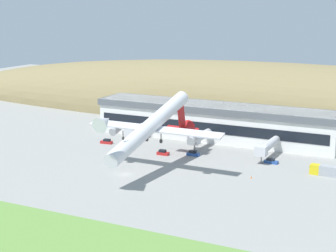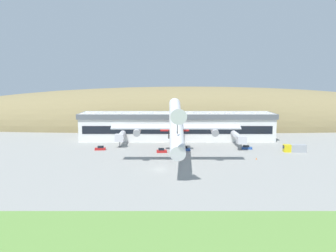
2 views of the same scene
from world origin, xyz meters
TOP-DOWN VIEW (x-y plane):
  - ground_plane at (0.00, 0.00)m, footprint 431.74×431.74m
  - grass_strip_foreground at (0.00, -44.54)m, footprint 388.56×25.25m
  - hill_backdrop at (14.79, 94.82)m, footprint 342.15×56.23m
  - terminal_building at (6.46, 49.99)m, footprint 86.12×16.02m
  - jetway_0 at (-16.76, 35.73)m, footprint 3.38×12.15m
  - jetway_1 at (7.31, 35.05)m, footprint 3.38×13.43m
  - jetway_2 at (30.54, 33.04)m, footprint 3.38×17.24m
  - cargo_airplane at (4.98, 6.95)m, footprint 41.31×52.10m
  - service_car_0 at (8.89, 26.47)m, footprint 3.97×1.87m
  - service_car_1 at (-23.51, 27.33)m, footprint 4.21×1.98m
  - service_car_2 at (0.09, 23.01)m, footprint 3.84×1.95m
  - service_car_3 at (33.00, 29.02)m, footprint 4.23×1.93m
  - fuel_truck at (49.76, 23.95)m, footprint 8.33×2.98m
  - traffic_cone_0 at (32.43, 12.47)m, footprint 0.52×0.52m

SIDE VIEW (x-z plane):
  - ground_plane at x=0.00m, z-range 0.00..0.00m
  - hill_backdrop at x=14.79m, z-range -22.95..22.95m
  - grass_strip_foreground at x=0.00m, z-range 0.00..0.08m
  - traffic_cone_0 at x=32.43m, z-range -0.01..0.57m
  - service_car_3 at x=33.00m, z-range -0.13..1.36m
  - service_car_1 at x=-23.51m, z-range -0.14..1.46m
  - service_car_0 at x=8.89m, z-range -0.14..1.47m
  - service_car_2 at x=0.09m, z-range -0.14..1.50m
  - fuel_truck at x=49.76m, z-range -0.01..2.81m
  - jetway_0 at x=-16.76m, z-range 1.27..6.70m
  - jetway_1 at x=7.31m, z-range 1.28..6.71m
  - jetway_2 at x=30.54m, z-range 1.28..6.71m
  - terminal_building at x=6.46m, z-range 0.82..12.98m
  - cargo_airplane at x=4.98m, z-range 4.63..20.79m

